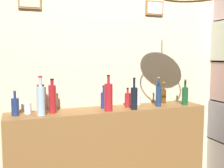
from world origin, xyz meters
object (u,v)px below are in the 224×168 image
(liquor_bottle_port, at_px, (41,100))
(liquor_bottle_bourbon, at_px, (163,95))
(glass_tumbler_rocks, at_px, (137,100))
(liquor_bottle_mezcal, at_px, (134,98))
(liquor_bottle_amaro, at_px, (104,100))
(glass_tumbler_highball, at_px, (28,108))
(liquor_bottle_scotch, at_px, (158,95))
(liquor_bottle_gin, at_px, (41,98))
(liquor_bottle_rum, at_px, (15,106))
(liquor_bottle_vermouth, at_px, (108,97))
(liquor_bottle_whiskey, at_px, (52,98))
(liquor_bottle_rye, at_px, (185,95))
(liquor_bottle_tequila, at_px, (128,100))

(liquor_bottle_port, relative_size, liquor_bottle_bourbon, 1.48)
(liquor_bottle_bourbon, distance_m, glass_tumbler_rocks, 0.32)
(liquor_bottle_mezcal, bearing_deg, liquor_bottle_amaro, 148.08)
(glass_tumbler_highball, bearing_deg, liquor_bottle_scotch, -4.21)
(liquor_bottle_amaro, bearing_deg, liquor_bottle_mezcal, -31.92)
(liquor_bottle_gin, height_order, liquor_bottle_amaro, liquor_bottle_gin)
(liquor_bottle_amaro, height_order, glass_tumbler_highball, liquor_bottle_amaro)
(liquor_bottle_rum, distance_m, liquor_bottle_mezcal, 1.09)
(liquor_bottle_scotch, relative_size, liquor_bottle_vermouth, 0.88)
(liquor_bottle_scotch, distance_m, liquor_bottle_whiskey, 1.07)
(liquor_bottle_vermouth, relative_size, liquor_bottle_port, 0.99)
(liquor_bottle_scotch, xyz_separation_m, liquor_bottle_bourbon, (0.15, 0.15, -0.03))
(liquor_bottle_whiskey, relative_size, liquor_bottle_bourbon, 1.34)
(glass_tumbler_rocks, relative_size, glass_tumbler_highball, 1.13)
(liquor_bottle_vermouth, distance_m, glass_tumbler_rocks, 0.45)
(liquor_bottle_mezcal, bearing_deg, liquor_bottle_bourbon, 25.00)
(liquor_bottle_scotch, xyz_separation_m, glass_tumbler_highball, (-1.28, 0.09, -0.07))
(liquor_bottle_amaro, bearing_deg, liquor_bottle_bourbon, 4.17)
(liquor_bottle_mezcal, bearing_deg, liquor_bottle_scotch, 11.40)
(liquor_bottle_rye, relative_size, liquor_bottle_rum, 1.26)
(liquor_bottle_tequila, xyz_separation_m, liquor_bottle_whiskey, (-0.75, -0.02, 0.06))
(liquor_bottle_amaro, bearing_deg, liquor_bottle_tequila, -8.17)
(liquor_bottle_tequila, relative_size, glass_tumbler_rocks, 1.82)
(liquor_bottle_vermouth, height_order, glass_tumbler_highball, liquor_bottle_vermouth)
(liquor_bottle_scotch, height_order, liquor_bottle_gin, liquor_bottle_gin)
(liquor_bottle_whiskey, distance_m, liquor_bottle_mezcal, 0.77)
(liquor_bottle_amaro, bearing_deg, liquor_bottle_whiskey, -173.88)
(liquor_bottle_bourbon, bearing_deg, liquor_bottle_scotch, -134.86)
(liquor_bottle_scotch, distance_m, liquor_bottle_vermouth, 0.56)
(glass_tumbler_highball, bearing_deg, liquor_bottle_rum, -158.62)
(liquor_bottle_tequila, bearing_deg, liquor_bottle_vermouth, -155.74)
(liquor_bottle_whiskey, xyz_separation_m, liquor_bottle_bourbon, (1.21, 0.11, -0.05))
(liquor_bottle_whiskey, bearing_deg, liquor_bottle_amaro, 6.12)
(liquor_bottle_gin, relative_size, liquor_bottle_mezcal, 1.10)
(liquor_bottle_scotch, relative_size, liquor_bottle_rum, 1.38)
(liquor_bottle_port, bearing_deg, liquor_bottle_amaro, 11.07)
(liquor_bottle_rye, height_order, glass_tumbler_rocks, liquor_bottle_rye)
(liquor_bottle_gin, bearing_deg, glass_tumbler_highball, -179.43)
(liquor_bottle_vermouth, distance_m, liquor_bottle_rum, 0.83)
(liquor_bottle_port, height_order, liquor_bottle_mezcal, liquor_bottle_port)
(liquor_bottle_amaro, bearing_deg, liquor_bottle_vermouth, -90.00)
(liquor_bottle_vermouth, xyz_separation_m, liquor_bottle_whiskey, (-0.51, 0.09, -0.00))
(liquor_bottle_vermouth, bearing_deg, glass_tumbler_highball, 168.94)
(liquor_bottle_whiskey, bearing_deg, liquor_bottle_port, -148.54)
(liquor_bottle_rum, bearing_deg, liquor_bottle_mezcal, -6.01)
(liquor_bottle_rye, bearing_deg, liquor_bottle_bourbon, 131.42)
(liquor_bottle_bourbon, bearing_deg, liquor_bottle_port, -172.60)
(liquor_bottle_whiskey, xyz_separation_m, liquor_bottle_mezcal, (0.76, -0.11, -0.02))
(liquor_bottle_rye, distance_m, glass_tumbler_rocks, 0.51)
(glass_tumbler_rocks, bearing_deg, liquor_bottle_rye, -21.47)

